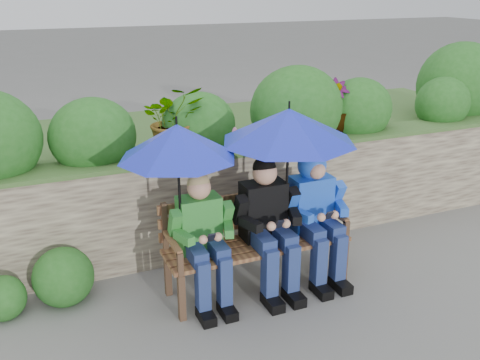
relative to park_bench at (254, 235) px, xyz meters
name	(u,v)px	position (x,y,z in m)	size (l,w,h in m)	color
ground	(244,283)	(-0.08, 0.04, -0.48)	(60.00, 60.00, 0.00)	slate
garden_backdrop	(183,162)	(-0.14, 1.60, 0.19)	(8.00, 2.85, 1.90)	brown
park_bench	(254,235)	(0.00, 0.00, 0.00)	(1.60, 0.47, 0.85)	#473121
boy_left	(203,234)	(-0.49, -0.08, 0.13)	(0.52, 0.60, 1.12)	#257424
boy_middle	(268,220)	(0.09, -0.08, 0.16)	(0.56, 0.65, 1.17)	black
boy_right	(316,207)	(0.56, -0.07, 0.20)	(0.55, 0.66, 1.16)	blue
umbrella_left	(177,142)	(-0.66, -0.04, 0.92)	(0.92, 0.92, 0.94)	#1725BF
umbrella_right	(289,125)	(0.26, -0.07, 0.96)	(1.13, 1.13, 0.97)	#1725BF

